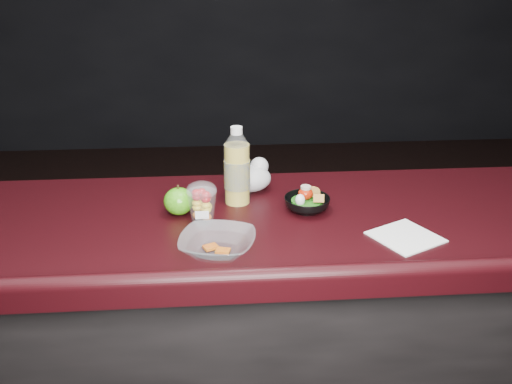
# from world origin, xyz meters

# --- Properties ---
(counter) EXTENTS (4.06, 0.71, 1.02)m
(counter) POSITION_xyz_m (0.00, 0.30, 0.51)
(counter) COLOR black
(counter) RESTS_ON ground
(lemonade_bottle) EXTENTS (0.08, 0.08, 0.24)m
(lemonade_bottle) POSITION_xyz_m (-0.00, 0.42, 1.12)
(lemonade_bottle) COLOR gold
(lemonade_bottle) RESTS_ON counter
(fruit_cup) EXTENTS (0.09, 0.09, 0.12)m
(fruit_cup) POSITION_xyz_m (-0.11, 0.29, 1.08)
(fruit_cup) COLOR white
(fruit_cup) RESTS_ON counter
(green_apple) EXTENTS (0.09, 0.09, 0.09)m
(green_apple) POSITION_xyz_m (-0.18, 0.35, 1.06)
(green_apple) COLOR #2F840F
(green_apple) RESTS_ON counter
(plastic_bag) EXTENTS (0.14, 0.12, 0.11)m
(plastic_bag) POSITION_xyz_m (0.04, 0.51, 1.07)
(plastic_bag) COLOR silver
(plastic_bag) RESTS_ON counter
(snack_bowl) EXTENTS (0.16, 0.16, 0.08)m
(snack_bowl) POSITION_xyz_m (0.20, 0.34, 1.05)
(snack_bowl) COLOR black
(snack_bowl) RESTS_ON counter
(takeout_bowl) EXTENTS (0.23, 0.23, 0.05)m
(takeout_bowl) POSITION_xyz_m (-0.07, 0.11, 1.04)
(takeout_bowl) COLOR silver
(takeout_bowl) RESTS_ON counter
(paper_napkin) EXTENTS (0.22, 0.22, 0.00)m
(paper_napkin) POSITION_xyz_m (0.44, 0.15, 1.02)
(paper_napkin) COLOR white
(paper_napkin) RESTS_ON counter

